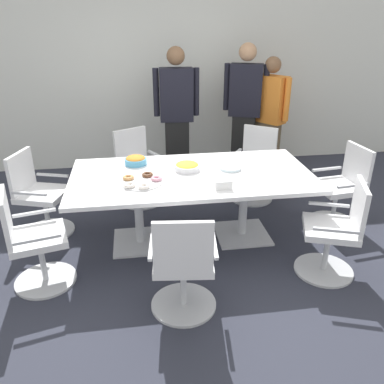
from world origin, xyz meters
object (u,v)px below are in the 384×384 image
(conference_table, at_px, (192,185))
(napkin_pile, at_px, (222,183))
(office_chair_1, at_px, (183,269))
(office_chair_3, at_px, (341,191))
(office_chair_0, at_px, (32,244))
(snack_bowl_chips_yellow, at_px, (187,166))
(office_chair_6, at_px, (39,198))
(office_chair_4, at_px, (254,168))
(donut_platter, at_px, (141,181))
(office_chair_5, at_px, (138,171))
(person_standing_0, at_px, (177,114))
(person_standing_1, at_px, (245,109))
(snack_bowl_chips_orange, at_px, (136,160))
(plate_stack, at_px, (230,168))
(office_chair_2, at_px, (336,234))
(person_standing_2, at_px, (269,117))

(conference_table, relative_size, napkin_pile, 15.33)
(office_chair_1, relative_size, office_chair_3, 1.00)
(office_chair_0, bearing_deg, snack_bowl_chips_yellow, 100.63)
(conference_table, relative_size, office_chair_6, 2.64)
(office_chair_4, distance_m, donut_platter, 1.84)
(office_chair_3, distance_m, office_chair_6, 3.31)
(office_chair_5, relative_size, person_standing_0, 0.50)
(office_chair_6, height_order, person_standing_1, person_standing_1)
(office_chair_1, bearing_deg, office_chair_6, 139.28)
(office_chair_1, height_order, napkin_pile, office_chair_1)
(snack_bowl_chips_yellow, relative_size, snack_bowl_chips_orange, 1.12)
(office_chair_3, height_order, office_chair_5, same)
(conference_table, distance_m, plate_stack, 0.44)
(office_chair_2, xyz_separation_m, person_standing_1, (-0.18, 2.51, 0.57))
(office_chair_0, xyz_separation_m, snack_bowl_chips_yellow, (1.44, 0.66, 0.39))
(office_chair_0, xyz_separation_m, office_chair_1, (1.24, -0.54, 0.00))
(person_standing_0, bearing_deg, office_chair_3, 140.04)
(person_standing_0, bearing_deg, office_chair_4, 144.41)
(office_chair_4, bearing_deg, office_chair_1, 95.27)
(office_chair_0, height_order, office_chair_5, same)
(office_chair_1, relative_size, person_standing_2, 0.54)
(person_standing_1, bearing_deg, donut_platter, 71.06)
(office_chair_5, xyz_separation_m, donut_platter, (0.03, -1.20, 0.36))
(office_chair_4, xyz_separation_m, office_chair_6, (-2.54, -0.53, 0.00))
(napkin_pile, bearing_deg, person_standing_1, 69.67)
(office_chair_0, height_order, snack_bowl_chips_orange, office_chair_0)
(office_chair_5, distance_m, snack_bowl_chips_orange, 0.79)
(plate_stack, bearing_deg, office_chair_0, -161.79)
(office_chair_5, relative_size, person_standing_2, 0.54)
(office_chair_6, bearing_deg, office_chair_1, 60.28)
(snack_bowl_chips_orange, bearing_deg, person_standing_1, 41.52)
(office_chair_5, xyz_separation_m, napkin_pile, (0.76, -1.41, 0.39))
(office_chair_1, distance_m, snack_bowl_chips_yellow, 1.28)
(office_chair_5, distance_m, napkin_pile, 1.65)
(person_standing_0, distance_m, person_standing_2, 1.31)
(office_chair_0, relative_size, snack_bowl_chips_yellow, 3.50)
(conference_table, height_order, snack_bowl_chips_yellow, snack_bowl_chips_yellow)
(office_chair_1, distance_m, plate_stack, 1.37)
(office_chair_2, xyz_separation_m, plate_stack, (-0.78, 0.85, 0.36))
(snack_bowl_chips_orange, xyz_separation_m, napkin_pile, (0.78, -0.72, -0.01))
(office_chair_0, bearing_deg, conference_table, 96.48)
(office_chair_4, bearing_deg, office_chair_5, 30.57)
(person_standing_1, bearing_deg, napkin_pile, 89.39)
(person_standing_2, distance_m, plate_stack, 1.83)
(person_standing_2, bearing_deg, person_standing_1, 38.35)
(person_standing_0, relative_size, plate_stack, 8.16)
(plate_stack, bearing_deg, office_chair_5, 133.82)
(office_chair_0, xyz_separation_m, office_chair_4, (2.41, 1.47, 0.00))
(napkin_pile, bearing_deg, person_standing_2, 61.06)
(person_standing_1, relative_size, plate_stack, 8.28)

